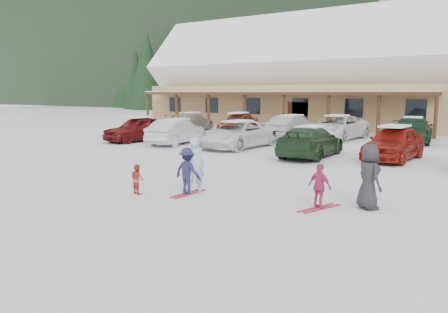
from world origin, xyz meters
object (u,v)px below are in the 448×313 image
Objects in this scene: parked_car_9 at (292,126)px; parked_car_4 at (394,143)px; parked_car_2 at (238,134)px; parked_car_11 at (413,130)px; bystander_dark at (369,177)px; parked_car_8 at (238,123)px; parked_car_0 at (138,129)px; parked_car_10 at (336,127)px; toddler_red at (137,179)px; parked_car_1 at (176,132)px; child_navy at (188,171)px; adult_skier at (194,165)px; child_magenta at (320,186)px; parked_car_7 at (191,122)px; day_lodge at (300,82)px; parked_car_3 at (310,142)px.

parked_car_4 is at bearing 143.61° from parked_car_9.
parked_car_2 is 10.82m from parked_car_11.
bystander_dark is 18.47m from parked_car_9.
bystander_dark is at bearing 89.58° from parked_car_11.
parked_car_2 is 1.16× the size of parked_car_8.
bystander_dark is at bearing 124.58° from parked_car_9.
parked_car_10 reaches higher than parked_car_0.
toddler_red is 19.26m from parked_car_11.
parked_car_4 is at bearing 174.25° from parked_car_1.
parked_car_1 is 0.98× the size of parked_car_4.
child_navy is 0.31× the size of parked_car_8.
adult_skier is 1.23× the size of child_navy.
parked_car_10 reaches higher than toddler_red.
child_magenta is 0.23× the size of parked_car_2.
bystander_dark is 9.12m from parked_car_4.
parked_car_7 is at bearing -50.86° from child_navy.
day_lodge is at bearing -65.05° from parked_car_9.
parked_car_0 is 6.84m from parked_car_2.
parked_car_7 is (-13.15, 16.78, -0.14)m from adult_skier.
parked_car_8 is 0.87× the size of parked_car_11.
parked_car_1 reaches higher than parked_car_7.
adult_skier is at bearing 109.19° from parked_car_9.
parked_car_0 is at bearing -172.06° from parked_car_4.
parked_car_1 is at bearing 67.21° from parked_car_9.
parked_car_9 is 7.54m from parked_car_11.
bystander_dark is 17.06m from parked_car_10.
parked_car_3 is at bearing -47.57° from child_magenta.
bystander_dark is at bearing -76.66° from parked_car_4.
parked_car_8 reaches higher than child_magenta.
child_magenta is at bearing 147.78° from adult_skier.
day_lodge is 13.79m from parked_car_10.
bystander_dark reaches higher than parked_car_8.
bystander_dark is at bearing -163.87° from child_navy.
parked_car_10 is at bearing -141.77° from parked_car_1.
bystander_dark is 0.34× the size of parked_car_3.
bystander_dark is 23.79m from parked_car_7.
parked_car_7 reaches higher than child_navy.
toddler_red is 11.38m from parked_car_2.
adult_skier is 0.31× the size of parked_car_10.
parked_car_3 is at bearing -84.13° from toddler_red.
parked_car_2 is at bearing -66.97° from parked_car_8.
day_lodge is at bearing -67.45° from parked_car_3.
bystander_dark is (1.05, 0.69, 0.25)m from child_magenta.
parked_car_9 is at bearing 144.62° from parked_car_4.
child_navy reaches higher than toddler_red.
parked_car_0 is at bearing 23.77° from parked_car_11.
parked_car_3 is 0.94× the size of parked_car_11.
parked_car_10 is at bearing 172.48° from parked_car_7.
child_magenta is 0.26× the size of parked_car_8.
parked_car_2 is (-4.50, 10.13, 0.04)m from child_navy.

